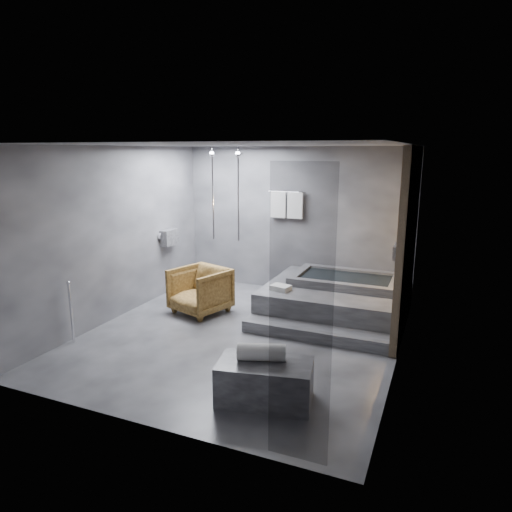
% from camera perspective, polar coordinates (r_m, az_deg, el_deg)
% --- Properties ---
extents(room, '(5.00, 5.04, 2.82)m').
position_cam_1_polar(room, '(6.60, 2.18, 4.40)').
color(room, '#2E2E30').
rests_on(room, ground).
extents(tub_deck, '(2.20, 2.00, 0.50)m').
position_cam_1_polar(tub_deck, '(7.90, 9.67, -5.38)').
color(tub_deck, '#333336').
rests_on(tub_deck, ground).
extents(tub_step, '(2.20, 0.36, 0.18)m').
position_cam_1_polar(tub_step, '(6.88, 7.32, -9.56)').
color(tub_step, '#333336').
rests_on(tub_step, ground).
extents(concrete_bench, '(1.12, 0.76, 0.46)m').
position_cam_1_polar(concrete_bench, '(5.23, 1.12, -15.46)').
color(concrete_bench, '#2D2D2F').
rests_on(concrete_bench, ground).
extents(driftwood_chair, '(1.06, 1.08, 0.78)m').
position_cam_1_polar(driftwood_chair, '(7.87, -7.01, -4.29)').
color(driftwood_chair, '#442D11').
rests_on(driftwood_chair, ground).
extents(rolled_towel, '(0.57, 0.36, 0.19)m').
position_cam_1_polar(rolled_towel, '(5.13, 0.69, -11.93)').
color(rolled_towel, silver).
rests_on(rolled_towel, concrete_bench).
extents(deck_towel, '(0.35, 0.29, 0.08)m').
position_cam_1_polar(deck_towel, '(7.46, 3.10, -3.97)').
color(deck_towel, silver).
rests_on(deck_towel, tub_deck).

